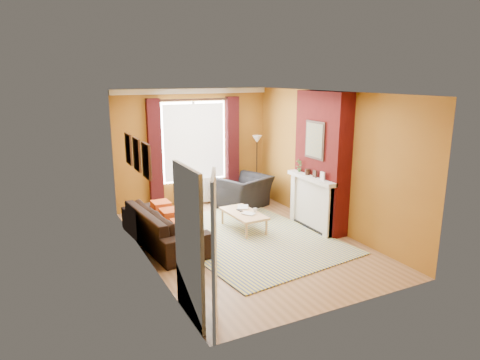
{
  "coord_description": "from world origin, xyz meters",
  "views": [
    {
      "loc": [
        -3.55,
        -6.84,
        3.09
      ],
      "look_at": [
        0.0,
        0.25,
        1.15
      ],
      "focal_mm": 32.0,
      "sensor_mm": 36.0,
      "label": 1
    }
  ],
  "objects_px": {
    "wicker_stool": "(227,197)",
    "floor_lamp": "(257,149)",
    "armchair": "(244,192)",
    "sofa": "(164,226)",
    "coffee_table": "(244,214)"
  },
  "relations": [
    {
      "from": "armchair",
      "to": "floor_lamp",
      "type": "xyz_separation_m",
      "value": [
        0.6,
        0.44,
        0.92
      ]
    },
    {
      "from": "coffee_table",
      "to": "wicker_stool",
      "type": "distance_m",
      "value": 1.7
    },
    {
      "from": "armchair",
      "to": "coffee_table",
      "type": "relative_size",
      "value": 1.0
    },
    {
      "from": "sofa",
      "to": "armchair",
      "type": "xyz_separation_m",
      "value": [
        2.37,
        1.36,
        0.03
      ]
    },
    {
      "from": "armchair",
      "to": "wicker_stool",
      "type": "relative_size",
      "value": 2.67
    },
    {
      "from": "wicker_stool",
      "to": "floor_lamp",
      "type": "relative_size",
      "value": 0.26
    },
    {
      "from": "floor_lamp",
      "to": "coffee_table",
      "type": "bearing_deg",
      "value": -125.47
    },
    {
      "from": "coffee_table",
      "to": "floor_lamp",
      "type": "distance_m",
      "value": 2.46
    },
    {
      "from": "floor_lamp",
      "to": "sofa",
      "type": "bearing_deg",
      "value": -148.77
    },
    {
      "from": "wicker_stool",
      "to": "floor_lamp",
      "type": "distance_m",
      "value": 1.44
    },
    {
      "from": "armchair",
      "to": "floor_lamp",
      "type": "bearing_deg",
      "value": -165.37
    },
    {
      "from": "sofa",
      "to": "wicker_stool",
      "type": "height_order",
      "value": "sofa"
    },
    {
      "from": "wicker_stool",
      "to": "armchair",
      "type": "bearing_deg",
      "value": -37.17
    },
    {
      "from": "sofa",
      "to": "floor_lamp",
      "type": "bearing_deg",
      "value": -64.3
    },
    {
      "from": "coffee_table",
      "to": "wicker_stool",
      "type": "relative_size",
      "value": 2.66
    }
  ]
}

